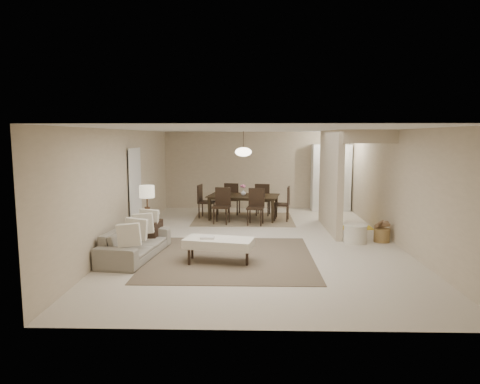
{
  "coord_description": "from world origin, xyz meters",
  "views": [
    {
      "loc": [
        -0.2,
        -9.46,
        2.35
      ],
      "look_at": [
        -0.45,
        0.53,
        1.05
      ],
      "focal_mm": 32.0,
      "sensor_mm": 36.0,
      "label": 1
    }
  ],
  "objects_px": {
    "sofa": "(135,243)",
    "dining_table": "(243,207)",
    "pantry_cabinet": "(331,178)",
    "side_table": "(148,234)",
    "round_pouf": "(355,234)",
    "ottoman_bench": "(219,243)",
    "wicker_basket": "(382,235)"
  },
  "relations": [
    {
      "from": "round_pouf",
      "to": "ottoman_bench",
      "type": "bearing_deg",
      "value": -151.82
    },
    {
      "from": "side_table",
      "to": "wicker_basket",
      "type": "xyz_separation_m",
      "value": [
        5.15,
        0.53,
        -0.13
      ]
    },
    {
      "from": "pantry_cabinet",
      "to": "dining_table",
      "type": "distance_m",
      "value": 3.27
    },
    {
      "from": "ottoman_bench",
      "to": "wicker_basket",
      "type": "bearing_deg",
      "value": 36.79
    },
    {
      "from": "sofa",
      "to": "wicker_basket",
      "type": "distance_m",
      "value": 5.38
    },
    {
      "from": "dining_table",
      "to": "pantry_cabinet",
      "type": "bearing_deg",
      "value": 40.14
    },
    {
      "from": "ottoman_bench",
      "to": "side_table",
      "type": "relative_size",
      "value": 2.44
    },
    {
      "from": "sofa",
      "to": "wicker_basket",
      "type": "bearing_deg",
      "value": -67.71
    },
    {
      "from": "sofa",
      "to": "round_pouf",
      "type": "bearing_deg",
      "value": -66.98
    },
    {
      "from": "sofa",
      "to": "round_pouf",
      "type": "height_order",
      "value": "sofa"
    },
    {
      "from": "wicker_basket",
      "to": "ottoman_bench",
      "type": "bearing_deg",
      "value": -154.81
    },
    {
      "from": "pantry_cabinet",
      "to": "round_pouf",
      "type": "height_order",
      "value": "pantry_cabinet"
    },
    {
      "from": "ottoman_bench",
      "to": "wicker_basket",
      "type": "distance_m",
      "value": 3.92
    },
    {
      "from": "ottoman_bench",
      "to": "sofa",
      "type": "bearing_deg",
      "value": -178.66
    },
    {
      "from": "round_pouf",
      "to": "dining_table",
      "type": "height_order",
      "value": "dining_table"
    },
    {
      "from": "pantry_cabinet",
      "to": "side_table",
      "type": "relative_size",
      "value": 3.74
    },
    {
      "from": "side_table",
      "to": "dining_table",
      "type": "distance_m",
      "value": 3.66
    },
    {
      "from": "sofa",
      "to": "round_pouf",
      "type": "distance_m",
      "value": 4.75
    },
    {
      "from": "round_pouf",
      "to": "side_table",
      "type": "bearing_deg",
      "value": -174.57
    },
    {
      "from": "dining_table",
      "to": "sofa",
      "type": "bearing_deg",
      "value": -107.85
    },
    {
      "from": "sofa",
      "to": "dining_table",
      "type": "bearing_deg",
      "value": -20.06
    },
    {
      "from": "pantry_cabinet",
      "to": "side_table",
      "type": "xyz_separation_m",
      "value": [
        -4.75,
        -4.68,
        -0.77
      ]
    },
    {
      "from": "pantry_cabinet",
      "to": "round_pouf",
      "type": "distance_m",
      "value": 4.34
    },
    {
      "from": "pantry_cabinet",
      "to": "sofa",
      "type": "xyz_separation_m",
      "value": [
        -4.8,
        -5.52,
        -0.76
      ]
    },
    {
      "from": "side_table",
      "to": "wicker_basket",
      "type": "distance_m",
      "value": 5.18
    },
    {
      "from": "ottoman_bench",
      "to": "dining_table",
      "type": "distance_m",
      "value": 4.22
    },
    {
      "from": "sofa",
      "to": "wicker_basket",
      "type": "relative_size",
      "value": 5.69
    },
    {
      "from": "sofa",
      "to": "ottoman_bench",
      "type": "relative_size",
      "value": 1.47
    },
    {
      "from": "pantry_cabinet",
      "to": "round_pouf",
      "type": "relative_size",
      "value": 4.06
    },
    {
      "from": "pantry_cabinet",
      "to": "round_pouf",
      "type": "xyz_separation_m",
      "value": [
        -0.22,
        -4.25,
        -0.85
      ]
    },
    {
      "from": "sofa",
      "to": "dining_table",
      "type": "xyz_separation_m",
      "value": [
        2.04,
        3.9,
        0.05
      ]
    },
    {
      "from": "sofa",
      "to": "dining_table",
      "type": "relative_size",
      "value": 1.02
    }
  ]
}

